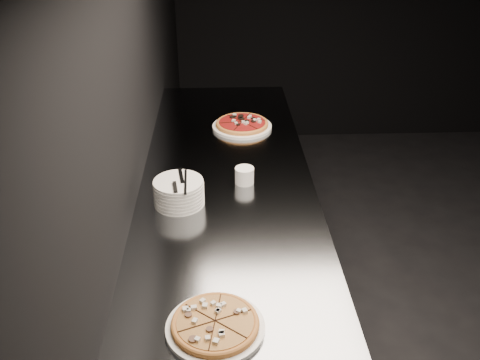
{
  "coord_description": "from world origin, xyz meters",
  "views": [
    {
      "loc": [
        -2.16,
        -1.98,
        2.05
      ],
      "look_at": [
        -2.08,
        -0.12,
        1.0
      ],
      "focal_mm": 40.0,
      "sensor_mm": 36.0,
      "label": 1
    }
  ],
  "objects_px": {
    "counter": "(228,269)",
    "pizza_tomato": "(242,125)",
    "plate_stack": "(179,192)",
    "pizza_mushroom": "(215,325)",
    "ramekin": "(244,175)",
    "cutlery": "(180,182)"
  },
  "relations": [
    {
      "from": "counter",
      "to": "ramekin",
      "type": "distance_m",
      "value": 0.5
    },
    {
      "from": "pizza_mushroom",
      "to": "cutlery",
      "type": "bearing_deg",
      "value": 101.23
    },
    {
      "from": "pizza_mushroom",
      "to": "plate_stack",
      "type": "height_order",
      "value": "plate_stack"
    },
    {
      "from": "counter",
      "to": "plate_stack",
      "type": "distance_m",
      "value": 0.57
    },
    {
      "from": "cutlery",
      "to": "ramekin",
      "type": "xyz_separation_m",
      "value": [
        0.26,
        0.17,
        -0.07
      ]
    },
    {
      "from": "pizza_mushroom",
      "to": "ramekin",
      "type": "bearing_deg",
      "value": 81.63
    },
    {
      "from": "cutlery",
      "to": "ramekin",
      "type": "distance_m",
      "value": 0.32
    },
    {
      "from": "plate_stack",
      "to": "pizza_mushroom",
      "type": "bearing_deg",
      "value": -78.38
    },
    {
      "from": "pizza_mushroom",
      "to": "ramekin",
      "type": "xyz_separation_m",
      "value": [
        0.13,
        0.85,
        0.02
      ]
    },
    {
      "from": "pizza_mushroom",
      "to": "ramekin",
      "type": "height_order",
      "value": "ramekin"
    },
    {
      "from": "ramekin",
      "to": "counter",
      "type": "bearing_deg",
      "value": -176.57
    },
    {
      "from": "plate_stack",
      "to": "ramekin",
      "type": "relative_size",
      "value": 2.44
    },
    {
      "from": "cutlery",
      "to": "ramekin",
      "type": "height_order",
      "value": "cutlery"
    },
    {
      "from": "plate_stack",
      "to": "ramekin",
      "type": "bearing_deg",
      "value": 30.37
    },
    {
      "from": "counter",
      "to": "cutlery",
      "type": "relative_size",
      "value": 11.49
    },
    {
      "from": "pizza_tomato",
      "to": "plate_stack",
      "type": "distance_m",
      "value": 0.79
    },
    {
      "from": "cutlery",
      "to": "ramekin",
      "type": "relative_size",
      "value": 2.62
    },
    {
      "from": "pizza_mushroom",
      "to": "plate_stack",
      "type": "distance_m",
      "value": 0.71
    },
    {
      "from": "plate_stack",
      "to": "ramekin",
      "type": "height_order",
      "value": "plate_stack"
    },
    {
      "from": "pizza_tomato",
      "to": "plate_stack",
      "type": "height_order",
      "value": "plate_stack"
    },
    {
      "from": "counter",
      "to": "pizza_tomato",
      "type": "distance_m",
      "value": 0.76
    },
    {
      "from": "pizza_tomato",
      "to": "pizza_mushroom",
      "type": "bearing_deg",
      "value": -95.62
    }
  ]
}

